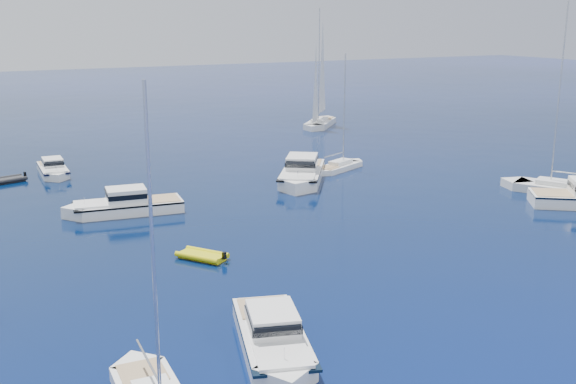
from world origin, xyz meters
TOP-DOWN VIEW (x-y plane):
  - motor_cruiser_left at (-4.84, 6.68)m, footprint 5.76×10.29m
  - motor_cruiser_centre at (-5.02, 33.50)m, footprint 10.61×4.50m
  - motor_cruiser_distant at (13.20, 36.66)m, footprint 10.03×12.20m
  - motor_cruiser_horizon at (-7.72, 50.94)m, footprint 2.84×8.31m
  - sailboat_mid_r at (31.82, 21.32)m, footprint 8.55×11.90m
  - sailboat_centre at (19.17, 39.44)m, footprint 8.58×5.56m
  - sailboat_sails_far at (32.53, 66.16)m, footprint 10.34×10.81m
  - tender_yellow at (-3.29, 20.34)m, footprint 3.57×3.96m
  - tender_grey_far at (-12.58, 49.55)m, footprint 4.62×3.23m

SIDE VIEW (x-z plane):
  - motor_cruiser_left at x=-4.84m, z-range -1.29..1.29m
  - motor_cruiser_centre at x=-5.02m, z-range -1.35..1.35m
  - motor_cruiser_distant at x=13.20m, z-range -1.61..1.61m
  - motor_cruiser_horizon at x=-7.72m, z-range -1.08..1.08m
  - sailboat_mid_r at x=31.82m, z-range -8.76..8.76m
  - sailboat_centre at x=19.17m, z-range -6.21..6.21m
  - sailboat_sails_far at x=32.53m, z-range -8.73..8.73m
  - tender_yellow at x=-3.29m, z-range -0.47..0.47m
  - tender_grey_far at x=-12.58m, z-range -0.47..0.47m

